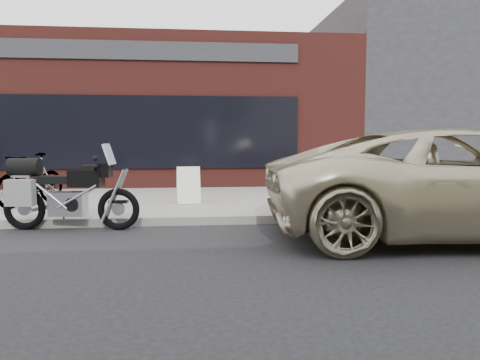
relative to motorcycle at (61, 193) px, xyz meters
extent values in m
plane|color=black|center=(2.15, -3.84, -0.62)|extent=(120.00, 120.00, 0.00)
cube|color=gray|center=(2.15, 3.16, -0.55)|extent=(44.00, 6.00, 0.15)
cube|color=#58211C|center=(0.15, 10.16, 1.63)|extent=(14.00, 10.00, 4.50)
cube|color=black|center=(0.15, 5.13, 1.08)|extent=(10.00, 0.08, 2.00)
cube|color=#25262A|center=(0.15, 5.13, 3.28)|extent=(10.00, 0.08, 0.50)
cube|color=#25262A|center=(12.15, 10.16, 2.38)|extent=(10.00, 10.00, 6.00)
torus|color=black|center=(-0.63, 0.10, -0.28)|extent=(0.71, 0.20, 0.71)
torus|color=black|center=(0.94, -0.09, -0.28)|extent=(0.71, 0.20, 0.71)
cube|color=#B7B7BC|center=(0.10, 0.01, -0.18)|extent=(0.61, 0.38, 0.40)
cube|color=black|center=(0.42, -0.02, 0.24)|extent=(0.56, 0.40, 0.27)
cube|color=black|center=(-0.11, 0.04, 0.22)|extent=(0.61, 0.36, 0.13)
cube|color=black|center=(-0.47, 0.08, 0.13)|extent=(0.34, 0.27, 0.15)
cube|color=black|center=(0.73, -0.06, 0.38)|extent=(0.22, 0.27, 0.23)
cube|color=silver|center=(0.80, -0.07, 0.64)|extent=(0.19, 0.33, 0.35)
cylinder|color=black|center=(0.66, -0.05, 0.45)|extent=(0.12, 0.74, 0.03)
cube|color=#B7B7BC|center=(-0.60, 0.10, 0.28)|extent=(0.33, 0.35, 0.03)
cube|color=slate|center=(-0.59, -0.18, 0.03)|extent=(0.46, 0.24, 0.42)
cylinder|color=black|center=(-0.60, 0.10, 0.43)|extent=(0.54, 0.35, 0.30)
cylinder|color=#B7B7BC|center=(-0.30, 0.23, -0.26)|extent=(0.59, 0.15, 0.20)
imported|color=beige|center=(6.29, -1.24, 0.21)|extent=(6.24, 3.30, 1.67)
imported|color=gray|center=(-1.11, 1.94, 0.06)|extent=(1.25, 1.83, 1.08)
cube|color=white|center=(2.10, 1.91, -0.09)|extent=(0.50, 0.28, 0.78)
cube|color=white|center=(2.08, 2.11, -0.09)|extent=(0.50, 0.28, 0.78)
camera|label=1|loc=(2.15, -7.98, 0.90)|focal=35.00mm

